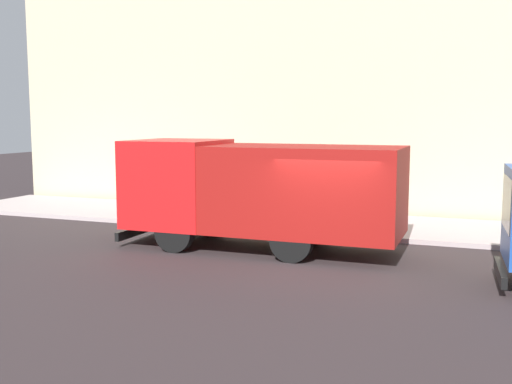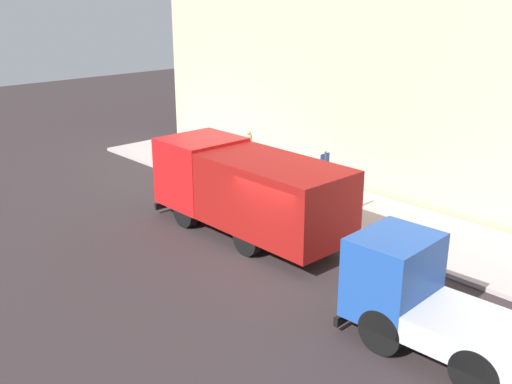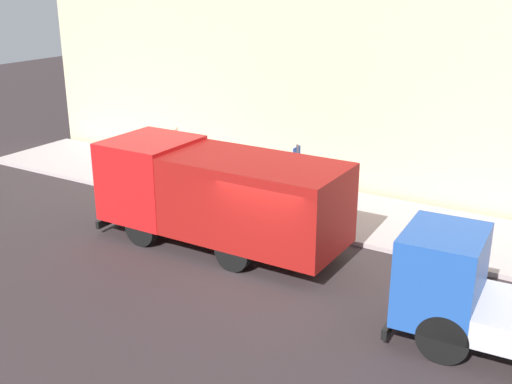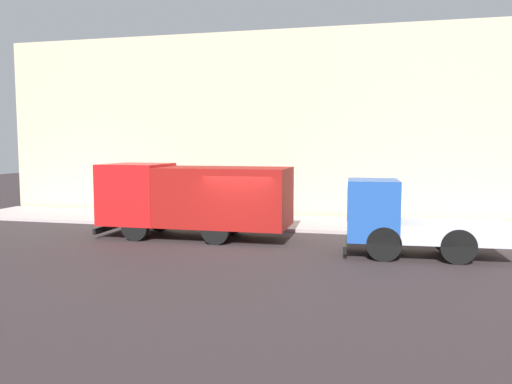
% 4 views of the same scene
% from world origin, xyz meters
% --- Properties ---
extents(ground, '(80.00, 80.00, 0.00)m').
position_xyz_m(ground, '(0.00, 0.00, 0.00)').
color(ground, '#312829').
extents(sidewalk, '(4.09, 30.00, 0.14)m').
position_xyz_m(sidewalk, '(5.05, 0.00, 0.07)').
color(sidewalk, '#B5A6A5').
rests_on(sidewalk, ground).
extents(building_facade, '(0.50, 30.00, 9.22)m').
position_xyz_m(building_facade, '(7.59, 0.00, 4.61)').
color(building_facade, beige).
rests_on(building_facade, ground).
extents(large_utility_truck, '(2.59, 7.39, 2.86)m').
position_xyz_m(large_utility_truck, '(0.98, 2.09, 1.62)').
color(large_utility_truck, red).
rests_on(large_utility_truck, ground).
extents(small_flatbed_truck, '(2.27, 5.25, 2.48)m').
position_xyz_m(small_flatbed_truck, '(-0.52, -5.69, 1.16)').
color(small_flatbed_truck, '#214FA7').
rests_on(small_flatbed_truck, ground).
extents(pedestrian_walking, '(0.47, 0.47, 1.68)m').
position_xyz_m(pedestrian_walking, '(3.56, 5.46, 1.03)').
color(pedestrian_walking, brown).
rests_on(pedestrian_walking, sidewalk).
extents(pedestrian_standing, '(0.41, 0.41, 1.72)m').
position_xyz_m(pedestrian_standing, '(6.04, 7.61, 1.05)').
color(pedestrian_standing, black).
rests_on(pedestrian_standing, sidewalk).
extents(traffic_cone_orange, '(0.46, 0.46, 0.66)m').
position_xyz_m(traffic_cone_orange, '(3.68, 4.98, 0.47)').
color(traffic_cone_orange, orange).
rests_on(traffic_cone_orange, sidewalk).
extents(street_sign_post, '(0.44, 0.08, 2.53)m').
position_xyz_m(street_sign_post, '(3.34, 0.83, 1.63)').
color(street_sign_post, '#4C5156').
rests_on(street_sign_post, sidewalk).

